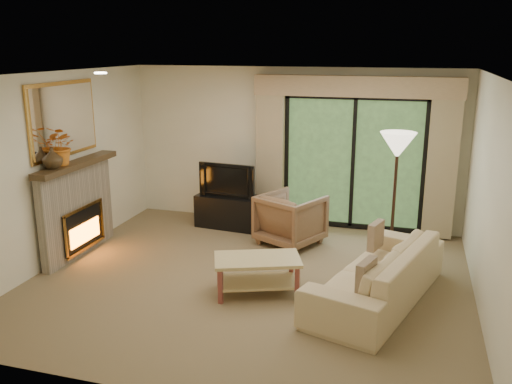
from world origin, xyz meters
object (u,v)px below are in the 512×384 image
(armchair, at_px, (291,219))
(sofa, at_px, (377,273))
(coffee_table, at_px, (257,276))
(media_console, at_px, (229,211))

(armchair, xyz_separation_m, sofa, (1.40, -1.56, -0.05))
(sofa, relative_size, coffee_table, 2.29)
(sofa, bearing_deg, coffee_table, -63.61)
(media_console, height_order, coffee_table, media_console)
(armchair, relative_size, sofa, 0.37)
(media_console, bearing_deg, coffee_table, -57.88)
(armchair, bearing_deg, media_console, 2.44)
(media_console, relative_size, sofa, 0.46)
(armchair, relative_size, coffee_table, 0.84)
(armchair, bearing_deg, sofa, 157.80)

